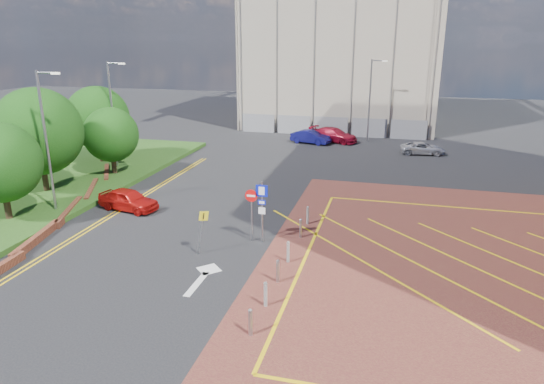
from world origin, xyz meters
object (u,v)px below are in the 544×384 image
at_px(sign_cluster, 258,206).
at_px(car_red_back, 334,135).
at_px(tree_c, 111,135).
at_px(car_red_left, 128,199).
at_px(tree_d, 98,118).
at_px(lamp_left_near, 47,136).
at_px(car_silver_back, 423,148).
at_px(lamp_back, 371,98).
at_px(tree_b, 38,132).
at_px(lamp_left_far, 113,110).
at_px(warning_sign, 202,227).
at_px(car_blue_back, 311,137).
at_px(tree_a, 0,163).

bearing_deg(sign_cluster, car_red_back, 89.04).
distance_m(tree_c, car_red_left, 8.38).
xyz_separation_m(tree_d, lamp_left_near, (4.08, -11.00, 0.79)).
height_order(car_red_left, car_silver_back, car_red_left).
bearing_deg(sign_cluster, lamp_back, 82.03).
distance_m(tree_b, lamp_back, 30.21).
bearing_deg(tree_d, lamp_left_far, -25.68).
height_order(tree_b, lamp_left_far, lamp_left_far).
distance_m(lamp_left_near, car_silver_back, 30.72).
height_order(lamp_left_near, sign_cluster, lamp_left_near).
bearing_deg(car_silver_back, warning_sign, 149.84).
height_order(tree_c, car_blue_back, tree_c).
bearing_deg(sign_cluster, tree_d, 144.42).
distance_m(warning_sign, car_silver_back, 27.01).
relative_size(tree_b, lamp_left_near, 0.84).
relative_size(tree_a, lamp_left_far, 0.68).
bearing_deg(car_red_back, sign_cluster, -161.93).
bearing_deg(lamp_left_near, tree_d, 110.35).
bearing_deg(tree_c, warning_sign, -43.88).
height_order(tree_d, warning_sign, tree_d).
height_order(warning_sign, car_blue_back, warning_sign).
bearing_deg(tree_d, lamp_left_near, -69.65).
bearing_deg(tree_d, warning_sign, -44.11).
bearing_deg(car_red_left, tree_c, 48.85).
bearing_deg(car_red_left, tree_a, 135.73).
xyz_separation_m(lamp_left_near, lamp_left_far, (-2.00, 10.00, 0.00)).
relative_size(tree_b, car_red_left, 1.76).
xyz_separation_m(tree_a, tree_b, (-1.50, 5.00, 0.73)).
bearing_deg(tree_d, car_red_left, -49.92).
distance_m(lamp_left_near, lamp_left_far, 10.20).
distance_m(lamp_back, sign_cluster, 27.38).
distance_m(tree_c, car_blue_back, 19.88).
xyz_separation_m(tree_c, lamp_left_near, (1.08, -8.00, 1.47)).
bearing_deg(tree_b, lamp_left_far, 81.23).
xyz_separation_m(tree_c, lamp_back, (17.58, 18.00, 1.17)).
bearing_deg(tree_d, car_red_back, 38.83).
distance_m(lamp_back, car_blue_back, 7.03).
height_order(lamp_left_far, car_blue_back, lamp_left_far).
bearing_deg(car_silver_back, tree_b, 120.77).
bearing_deg(car_red_left, lamp_left_near, 125.12).
xyz_separation_m(sign_cluster, car_red_left, (-8.94, 2.68, -1.30)).
xyz_separation_m(tree_a, car_red_back, (14.73, 26.87, -2.79)).
relative_size(tree_a, sign_cluster, 1.69).
bearing_deg(car_red_left, car_silver_back, -30.64).
height_order(tree_a, tree_d, tree_d).
bearing_deg(warning_sign, car_red_back, 84.71).
height_order(tree_c, lamp_back, lamp_back).
height_order(tree_b, car_silver_back, tree_b).
xyz_separation_m(tree_d, car_red_left, (7.86, -9.34, -3.22)).
relative_size(tree_a, tree_d, 0.89).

